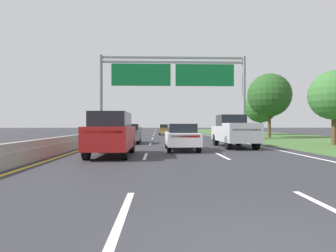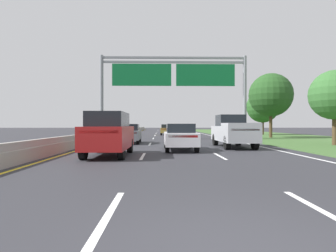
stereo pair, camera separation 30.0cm
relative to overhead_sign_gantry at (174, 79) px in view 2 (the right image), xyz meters
The scene contains 13 objects.
ground_plane 10.68m from the overhead_sign_gantry, 91.97° to the left, with size 220.00×220.00×0.00m, color #2B2B30.
lane_striping 10.31m from the overhead_sign_gantry, 92.08° to the left, with size 11.96×106.00×0.01m.
grass_verge_right 17.33m from the overhead_sign_gantry, 32.55° to the left, with size 14.00×110.00×0.02m, color #3D602D.
median_barrier_concrete 12.55m from the overhead_sign_gantry, 128.38° to the left, with size 0.60×110.00×0.85m.
overhead_sign_gantry is the anchor object (origin of this frame).
pickup_truck_silver 12.03m from the overhead_sign_gantry, 70.92° to the right, with size 2.05×5.42×2.20m.
car_gold_centre_lane_sedan 14.57m from the overhead_sign_gantry, 91.91° to the left, with size 1.89×4.43×1.57m.
car_red_left_lane_suv 16.85m from the overhead_sign_gantry, 103.64° to the right, with size 1.93×4.71×2.11m.
car_grey_left_lane_sedan 8.94m from the overhead_sign_gantry, 122.98° to the right, with size 1.92×4.44×1.57m.
car_white_centre_lane_sedan 13.60m from the overhead_sign_gantry, 90.69° to the right, with size 1.86×4.42×1.57m.
roadside_tree_near 14.60m from the overhead_sign_gantry, 37.04° to the right, with size 3.65×3.65×5.53m.
roadside_tree_mid 12.21m from the overhead_sign_gantry, 18.77° to the left, with size 5.04×5.04×7.51m.
roadside_tree_far 20.16m from the overhead_sign_gantry, 45.06° to the left, with size 4.87×4.87×6.71m.
Camera 2 is at (-0.96, -3.45, 1.51)m, focal length 31.14 mm.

